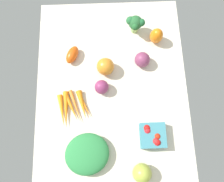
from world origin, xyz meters
TOP-DOWN VIEW (x-y plane):
  - tablecloth at (0.00, 0.00)cm, footprint 104.00×76.00cm
  - heirloom_tomato_green at (38.63, 11.89)cm, footprint 8.65×8.65cm
  - heirloom_tomato_orange at (-12.13, -2.84)cm, footprint 8.81×8.81cm
  - carrot_bunch at (7.46, -19.38)cm, footprint 18.72×17.77cm
  - red_onion_center at (-1.84, -5.02)cm, footprint 6.99×6.99cm
  - berry_basket at (22.45, 18.13)cm, footprint 11.63×11.63cm
  - red_onion_near_basket at (-15.31, 15.88)cm, footprint 7.80×7.80cm
  - leafy_greens_clump at (29.56, -12.43)cm, footprint 22.52×23.73cm
  - broccoli_head at (-34.15, 13.11)cm, footprint 8.25×9.62cm
  - roma_tomato at (-19.92, -19.79)cm, footprint 11.13×8.81cm
  - bell_pepper_orange at (-27.81, 23.94)cm, footprint 9.36×9.36cm

SIDE VIEW (x-z plane):
  - tablecloth at x=0.00cm, z-range 0.00..2.00cm
  - carrot_bunch at x=7.46cm, z-range 1.79..4.77cm
  - roma_tomato at x=-19.92cm, z-range 2.00..7.23cm
  - berry_basket at x=22.45cm, z-range 1.78..8.37cm
  - leafy_greens_clump at x=29.56cm, z-range 2.00..8.67cm
  - red_onion_center at x=-1.84cm, z-range 2.00..8.99cm
  - red_onion_near_basket at x=-15.31cm, z-range 2.00..9.80cm
  - heirloom_tomato_green at x=38.63cm, z-range 2.00..10.65cm
  - heirloom_tomato_orange at x=-12.13cm, z-range 2.00..10.81cm
  - bell_pepper_orange at x=-27.81cm, z-range 2.00..11.96cm
  - broccoli_head at x=-34.15cm, z-range 3.75..14.88cm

